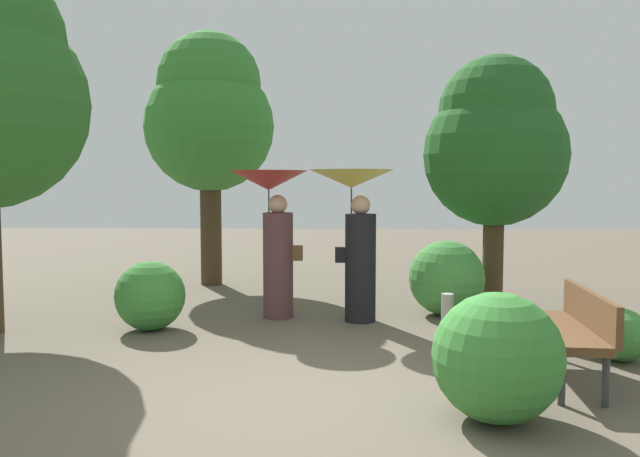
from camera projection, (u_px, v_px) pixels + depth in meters
name	position (u px, v px, depth m)	size (l,w,h in m)	color
ground_plane	(307.00, 404.00, 5.13)	(40.00, 40.00, 0.00)	brown
person_left	(273.00, 219.00, 8.36)	(1.04, 1.04, 1.98)	#563338
person_right	(356.00, 219.00, 8.13)	(1.09, 1.09, 1.98)	black
park_bench	(572.00, 326.00, 5.70)	(0.61, 1.54, 0.83)	#38383D
tree_near_right	(495.00, 142.00, 8.93)	(2.04, 2.04, 3.62)	#42301E
tree_mid_left	(210.00, 114.00, 11.01)	(2.27, 2.27, 4.46)	#42301E
bush_path_left	(622.00, 335.00, 6.35)	(0.54, 0.54, 0.54)	#428C3D
bush_path_right	(447.00, 278.00, 8.55)	(1.03, 1.03, 1.03)	#428C3D
bush_behind_bench	(150.00, 296.00, 7.68)	(0.86, 0.86, 0.86)	#387F33
bush_far_side	(497.00, 357.00, 4.72)	(0.99, 0.99, 0.99)	#387F33
path_marker_post	(447.00, 329.00, 6.21)	(0.12, 0.12, 0.72)	gray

